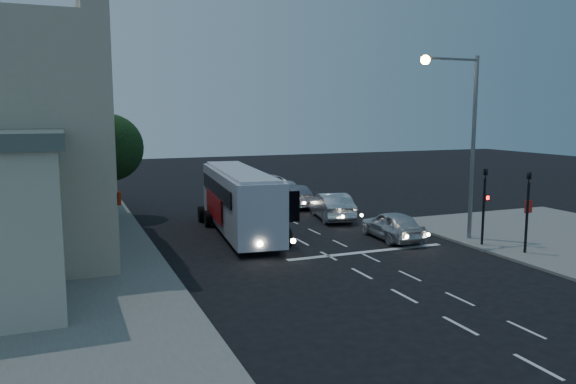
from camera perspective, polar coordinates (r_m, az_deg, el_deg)
name	(u,v)px	position (r m, az deg, el deg)	size (l,w,h in m)	color
ground	(350,267)	(23.73, 6.29, -7.61)	(120.00, 120.00, 0.00)	black
sidewalk_far	(18,251)	(28.85, -25.75, -5.43)	(12.00, 50.00, 0.12)	slate
road_markings	(341,247)	(27.14, 5.36, -5.58)	(8.00, 30.55, 0.01)	silver
tour_bus	(239,199)	(29.89, -4.98, -0.72)	(3.49, 11.32, 3.42)	silver
car_suv	(392,225)	(28.96, 10.53, -3.33)	(1.74, 4.33, 1.48)	silver
car_sedan_a	(332,206)	(33.92, 4.45, -1.44)	(1.71, 4.91, 1.62)	silver
car_sedan_b	(296,195)	(38.67, 0.87, -0.34)	(2.08, 5.11, 1.48)	#9A99A9
car_sedan_c	(264,185)	(43.96, -2.42, 0.75)	(2.68, 5.82, 1.62)	silver
car_extra	(253,179)	(49.06, -3.62, 1.36)	(1.45, 4.15, 1.37)	#BDBDBD
traffic_signal_main	(484,197)	(28.17, 19.33, -0.50)	(0.25, 0.35, 4.10)	black
traffic_signal_side	(528,202)	(27.23, 23.18, -0.97)	(0.18, 0.15, 4.10)	black
regulatory_sign	(527,215)	(28.73, 23.14, -2.20)	(0.45, 0.12, 2.20)	slate
streetlight	(463,126)	(28.82, 17.38, 6.39)	(3.32, 0.44, 9.00)	slate
low_building_north	(18,160)	(40.26, -25.73, 2.99)	(9.40, 9.40, 6.50)	#BBB79E
street_tree	(109,145)	(35.25, -17.69, 4.60)	(4.00, 4.00, 6.20)	black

